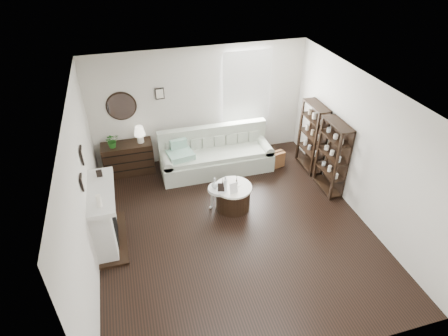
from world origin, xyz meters
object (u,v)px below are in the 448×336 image
object	(u,v)px
sofa	(216,156)
drum_table	(233,197)
dresser	(128,158)
pedestal_table	(219,190)

from	to	relation	value
sofa	drum_table	xyz separation A→B (m)	(-0.02, -1.48, -0.07)
dresser	sofa	bearing A→B (deg)	-11.27
pedestal_table	dresser	bearing A→B (deg)	131.85
dresser	drum_table	xyz separation A→B (m)	(1.94, -1.87, -0.11)
sofa	pedestal_table	bearing A→B (deg)	-102.24
dresser	pedestal_table	bearing A→B (deg)	-48.15
sofa	pedestal_table	world-z (taller)	sofa
sofa	pedestal_table	distance (m)	1.49
dresser	drum_table	distance (m)	2.70
pedestal_table	sofa	bearing A→B (deg)	77.76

